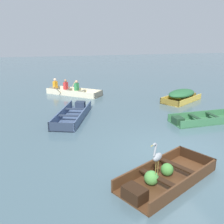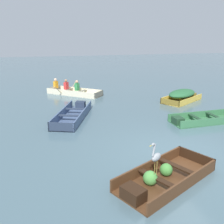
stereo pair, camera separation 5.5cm
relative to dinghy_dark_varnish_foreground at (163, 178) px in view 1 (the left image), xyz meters
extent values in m
plane|color=#47606B|center=(1.11, 1.19, -0.13)|extent=(80.00, 80.00, 0.00)
cube|color=#4C2D19|center=(0.14, 0.04, -0.11)|extent=(2.97, 2.24, 0.04)
cube|color=#4C2D19|center=(0.38, -0.44, 0.03)|extent=(2.49, 1.27, 0.33)
cube|color=#4C2D19|center=(-0.10, 0.53, 0.03)|extent=(2.49, 1.27, 0.33)
cube|color=black|center=(1.35, 0.65, 0.03)|extent=(0.55, 1.04, 0.33)
cube|color=black|center=(-0.93, -0.49, 0.05)|extent=(0.55, 0.62, 0.30)
cube|color=black|center=(-0.23, -0.14, 0.12)|extent=(0.60, 1.00, 0.04)
cube|color=black|center=(0.51, 0.23, 0.12)|extent=(0.60, 1.00, 0.04)
sphere|color=#4C9342|center=(-0.34, -0.06, 0.08)|extent=(0.35, 0.35, 0.35)
sphere|color=#428438|center=(0.21, 0.21, 0.07)|extent=(0.32, 0.32, 0.32)
cube|color=#475B7F|center=(-1.53, 5.62, -0.11)|extent=(2.18, 3.51, 0.04)
cube|color=#475B7F|center=(-1.97, 5.80, 0.05)|extent=(1.28, 3.15, 0.37)
cube|color=#475B7F|center=(-1.08, 5.44, 0.05)|extent=(1.28, 3.15, 0.37)
cube|color=#273246|center=(-2.13, 4.08, 0.05)|extent=(0.96, 0.42, 0.37)
cube|color=#273246|center=(-0.97, 7.02, 0.07)|extent=(0.56, 0.50, 0.33)
cube|color=#273246|center=(-1.34, 6.09, 0.14)|extent=(0.91, 0.48, 0.04)
cube|color=#273246|center=(-1.71, 5.15, 0.14)|extent=(0.91, 0.48, 0.04)
cube|color=#387047|center=(3.75, 3.66, -0.11)|extent=(2.90, 1.06, 0.04)
cube|color=#387047|center=(3.76, 3.17, 0.03)|extent=(2.89, 0.08, 0.32)
cube|color=#387047|center=(3.75, 4.15, 0.03)|extent=(2.89, 0.08, 0.32)
cube|color=#1E3D27|center=(2.49, 3.65, 0.04)|extent=(0.36, 0.47, 0.28)
cube|color=#1E3D27|center=(3.32, 3.66, 0.11)|extent=(0.17, 0.93, 0.04)
cube|color=#1E3D27|center=(4.19, 3.67, 0.11)|extent=(0.17, 0.93, 0.04)
cube|color=#E5BC47|center=(4.61, 6.99, -0.11)|extent=(2.72, 2.24, 0.04)
cube|color=#E5BC47|center=(4.34, 7.46, 0.02)|extent=(2.17, 1.31, 0.31)
cube|color=#E5BC47|center=(4.89, 6.53, 0.02)|extent=(2.17, 1.31, 0.31)
cube|color=olive|center=(3.56, 6.37, 0.02)|extent=(0.62, 1.00, 0.31)
cube|color=olive|center=(5.53, 7.53, 0.04)|extent=(0.57, 0.62, 0.28)
cube|color=olive|center=(4.94, 7.18, 0.10)|extent=(0.66, 0.97, 0.04)
cube|color=olive|center=(4.29, 6.80, 0.10)|extent=(0.66, 0.97, 0.04)
ellipsoid|color=#286038|center=(4.61, 6.99, 0.30)|extent=(2.30, 1.96, 0.42)
cube|color=beige|center=(-0.87, 10.21, -0.11)|extent=(3.27, 3.05, 0.04)
cube|color=beige|center=(-1.20, 9.85, 0.04)|extent=(2.62, 2.32, 0.34)
cube|color=beige|center=(-0.55, 10.58, 0.04)|extent=(2.62, 2.32, 0.34)
cube|color=gray|center=(0.40, 9.09, 0.04)|extent=(0.72, 0.80, 0.34)
cube|color=gray|center=(-2.03, 11.23, 0.06)|extent=(0.58, 0.59, 0.31)
cube|color=gray|center=(-1.26, 10.55, 0.12)|extent=(0.73, 0.80, 0.04)
cube|color=gray|center=(-0.49, 9.87, 0.12)|extent=(0.73, 0.80, 0.04)
cube|color=#338C4C|center=(-0.72, 10.08, 0.36)|extent=(0.32, 0.33, 0.44)
sphere|color=tan|center=(-0.72, 10.08, 0.68)|extent=(0.18, 0.18, 0.18)
cube|color=red|center=(-1.33, 10.61, 0.36)|extent=(0.32, 0.33, 0.44)
sphere|color=#9E7051|center=(-1.33, 10.61, 0.68)|extent=(0.18, 0.18, 0.18)
cube|color=orange|center=(-1.93, 11.14, 0.36)|extent=(0.32, 0.33, 0.44)
sphere|color=beige|center=(-1.93, 11.14, 0.68)|extent=(0.18, 0.18, 0.18)
cylinder|color=tan|center=(-1.87, 10.00, 0.26)|extent=(0.46, 0.51, 0.55)
cylinder|color=tan|center=(-0.79, 11.22, 0.26)|extent=(0.46, 0.51, 0.55)
cylinder|color=olive|center=(-0.27, -0.23, 0.43)|extent=(0.02, 0.02, 0.35)
cylinder|color=olive|center=(-0.31, -0.18, 0.43)|extent=(0.02, 0.02, 0.35)
ellipsoid|color=#93999E|center=(-0.29, -0.20, 0.70)|extent=(0.34, 0.29, 0.18)
cylinder|color=#93999E|center=(-0.39, -0.27, 0.92)|extent=(0.12, 0.10, 0.28)
ellipsoid|color=#93999E|center=(-0.42, -0.29, 1.07)|extent=(0.12, 0.11, 0.06)
cone|color=gold|center=(-0.49, -0.34, 1.07)|extent=(0.10, 0.08, 0.02)
camera|label=1|loc=(-2.65, -4.84, 3.33)|focal=40.00mm
camera|label=2|loc=(-2.60, -4.86, 3.33)|focal=40.00mm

